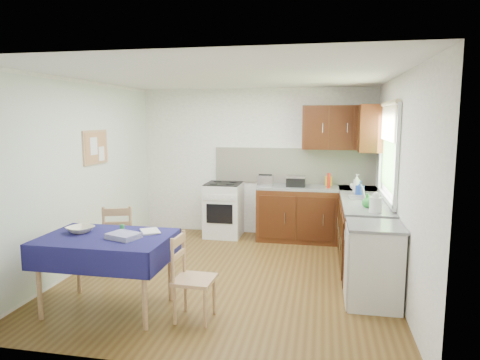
% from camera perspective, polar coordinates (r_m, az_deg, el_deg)
% --- Properties ---
extents(floor, '(4.20, 4.20, 0.00)m').
position_cam_1_polar(floor, '(5.63, -1.36, -12.54)').
color(floor, '#523615').
rests_on(floor, ground).
extents(ceiling, '(4.00, 4.20, 0.02)m').
position_cam_1_polar(ceiling, '(5.29, -1.46, 13.68)').
color(ceiling, silver).
rests_on(ceiling, wall_back).
extents(wall_back, '(4.00, 0.02, 2.50)m').
position_cam_1_polar(wall_back, '(7.37, 2.10, 2.40)').
color(wall_back, silver).
rests_on(wall_back, ground).
extents(wall_front, '(4.00, 0.02, 2.50)m').
position_cam_1_polar(wall_front, '(3.33, -9.20, -4.83)').
color(wall_front, silver).
rests_on(wall_front, ground).
extents(wall_left, '(0.02, 4.20, 2.50)m').
position_cam_1_polar(wall_left, '(6.07, -20.19, 0.65)').
color(wall_left, silver).
rests_on(wall_left, ground).
extents(wall_right, '(0.02, 4.20, 2.50)m').
position_cam_1_polar(wall_right, '(5.27, 20.35, -0.44)').
color(wall_right, silver).
rests_on(wall_right, ground).
extents(base_cabinets, '(1.90, 2.30, 0.86)m').
position_cam_1_polar(base_cabinets, '(6.59, 12.69, -5.73)').
color(base_cabinets, '#361109').
rests_on(base_cabinets, ground).
extents(worktop_back, '(1.90, 0.60, 0.04)m').
position_cam_1_polar(worktop_back, '(7.03, 10.18, -1.04)').
color(worktop_back, slate).
rests_on(worktop_back, base_cabinets).
extents(worktop_right, '(0.60, 1.70, 0.04)m').
position_cam_1_polar(worktop_right, '(5.93, 16.30, -2.97)').
color(worktop_right, slate).
rests_on(worktop_right, base_cabinets).
extents(worktop_corner, '(0.60, 0.60, 0.04)m').
position_cam_1_polar(worktop_corner, '(7.06, 15.47, -1.18)').
color(worktop_corner, slate).
rests_on(worktop_corner, base_cabinets).
extents(splashback, '(2.70, 0.02, 0.60)m').
position_cam_1_polar(splashback, '(7.29, 7.13, 1.89)').
color(splashback, white).
rests_on(splashback, wall_back).
extents(upper_cabinets, '(1.20, 0.85, 0.70)m').
position_cam_1_polar(upper_cabinets, '(6.96, 14.33, 6.76)').
color(upper_cabinets, '#361109').
rests_on(upper_cabinets, wall_back).
extents(stove, '(0.60, 0.61, 0.92)m').
position_cam_1_polar(stove, '(7.30, -2.20, -3.95)').
color(stove, silver).
rests_on(stove, ground).
extents(window, '(0.04, 1.48, 1.26)m').
position_cam_1_polar(window, '(5.91, 19.19, 4.42)').
color(window, '#345B25').
rests_on(window, wall_right).
extents(fridge, '(0.58, 0.60, 0.89)m').
position_cam_1_polar(fridge, '(4.88, 17.38, -10.73)').
color(fridge, silver).
rests_on(fridge, ground).
extents(corkboard, '(0.04, 0.62, 0.47)m').
position_cam_1_polar(corkboard, '(6.28, -18.70, 4.16)').
color(corkboard, '#A37351').
rests_on(corkboard, wall_left).
extents(dining_table, '(1.31, 0.89, 0.80)m').
position_cam_1_polar(dining_table, '(4.67, -17.36, -8.38)').
color(dining_table, '#121043').
rests_on(dining_table, ground).
extents(chair_far, '(0.51, 0.51, 0.90)m').
position_cam_1_polar(chair_far, '(5.77, -15.80, -7.35)').
color(chair_far, '#A37351').
rests_on(chair_far, ground).
extents(chair_near, '(0.40, 0.40, 0.86)m').
position_cam_1_polar(chair_near, '(4.37, -6.65, -12.46)').
color(chair_near, '#A37351').
rests_on(chair_near, ground).
extents(toaster, '(0.25, 0.16, 0.20)m').
position_cam_1_polar(toaster, '(7.00, 3.39, -0.06)').
color(toaster, silver).
rests_on(toaster, worktop_back).
extents(sandwich_press, '(0.30, 0.26, 0.18)m').
position_cam_1_polar(sandwich_press, '(7.00, 7.46, -0.15)').
color(sandwich_press, black).
rests_on(sandwich_press, worktop_back).
extents(sauce_bottle, '(0.05, 0.05, 0.24)m').
position_cam_1_polar(sauce_bottle, '(6.90, 11.75, -0.09)').
color(sauce_bottle, red).
rests_on(sauce_bottle, worktop_back).
extents(yellow_packet, '(0.12, 0.09, 0.15)m').
position_cam_1_polar(yellow_packet, '(7.18, 11.72, -0.13)').
color(yellow_packet, gold).
rests_on(yellow_packet, worktop_back).
extents(dish_rack, '(0.38, 0.29, 0.18)m').
position_cam_1_polar(dish_rack, '(6.16, 16.06, -2.15)').
color(dish_rack, gray).
rests_on(dish_rack, worktop_right).
extents(kettle, '(0.15, 0.15, 0.24)m').
position_cam_1_polar(kettle, '(5.26, 17.64, -2.99)').
color(kettle, silver).
rests_on(kettle, worktop_right).
extents(cup, '(0.12, 0.12, 0.09)m').
position_cam_1_polar(cup, '(6.92, 14.88, -0.81)').
color(cup, white).
rests_on(cup, worktop_back).
extents(soap_bottle_a, '(0.15, 0.15, 0.29)m').
position_cam_1_polar(soap_bottle_a, '(6.50, 15.28, -0.50)').
color(soap_bottle_a, silver).
rests_on(soap_bottle_a, worktop_right).
extents(soap_bottle_b, '(0.13, 0.13, 0.20)m').
position_cam_1_polar(soap_bottle_b, '(6.40, 15.69, -1.03)').
color(soap_bottle_b, '#1C40A6').
rests_on(soap_bottle_b, worktop_right).
extents(soap_bottle_c, '(0.18, 0.18, 0.17)m').
position_cam_1_polar(soap_bottle_c, '(5.53, 16.62, -2.67)').
color(soap_bottle_c, '#268E33').
rests_on(soap_bottle_c, worktop_right).
extents(plate_bowl, '(0.34, 0.34, 0.07)m').
position_cam_1_polar(plate_bowl, '(4.87, -20.52, -6.19)').
color(plate_bowl, beige).
rests_on(plate_bowl, dining_table).
extents(book, '(0.29, 0.31, 0.02)m').
position_cam_1_polar(book, '(4.66, -13.00, -6.80)').
color(book, white).
rests_on(book, dining_table).
extents(spice_jar, '(0.05, 0.05, 0.09)m').
position_cam_1_polar(spice_jar, '(4.69, -15.42, -6.32)').
color(spice_jar, '#248439').
rests_on(spice_jar, dining_table).
extents(tea_towel, '(0.36, 0.32, 0.05)m').
position_cam_1_polar(tea_towel, '(4.50, -15.26, -7.19)').
color(tea_towel, navy).
rests_on(tea_towel, dining_table).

